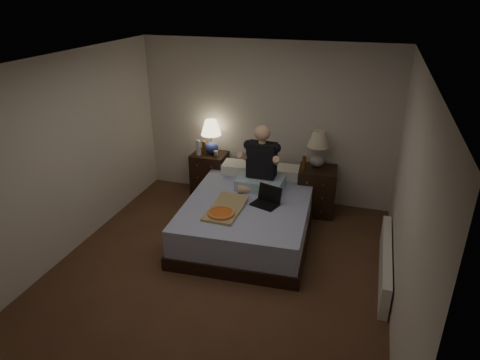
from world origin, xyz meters
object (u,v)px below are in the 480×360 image
(bed, at_px, (249,216))
(nightstand_right, at_px, (317,191))
(lamp_right, at_px, (318,149))
(beer_bottle_right, at_px, (304,164))
(soda_can, at_px, (216,154))
(water_bottle, at_px, (198,148))
(person, at_px, (261,158))
(radiator, at_px, (385,262))
(nightstand_left, at_px, (210,173))
(pizza_box, at_px, (221,214))
(beer_bottle_left, at_px, (204,148))
(lamp_left, at_px, (211,137))
(laptop, at_px, (265,197))

(bed, distance_m, nightstand_right, 1.22)
(lamp_right, relative_size, beer_bottle_right, 2.43)
(lamp_right, distance_m, soda_can, 1.61)
(water_bottle, bearing_deg, lamp_right, 1.90)
(person, relative_size, radiator, 0.58)
(nightstand_left, distance_m, nightstand_right, 1.79)
(pizza_box, xyz_separation_m, radiator, (2.03, 0.11, -0.38))
(soda_can, bearing_deg, lamp_right, 1.67)
(nightstand_left, xyz_separation_m, lamp_right, (1.75, -0.07, 0.65))
(nightstand_right, relative_size, water_bottle, 2.89)
(soda_can, height_order, beer_bottle_right, beer_bottle_right)
(beer_bottle_left, relative_size, pizza_box, 0.30)
(soda_can, distance_m, person, 1.08)
(lamp_left, distance_m, soda_can, 0.28)
(beer_bottle_left, height_order, beer_bottle_right, beer_bottle_right)
(bed, relative_size, pizza_box, 2.85)
(lamp_right, relative_size, person, 0.60)
(bed, xyz_separation_m, soda_can, (-0.83, 0.95, 0.49))
(pizza_box, bearing_deg, soda_can, 113.29)
(soda_can, relative_size, radiator, 0.06)
(nightstand_left, distance_m, lamp_left, 0.64)
(beer_bottle_right, bearing_deg, nightstand_right, 34.48)
(nightstand_left, distance_m, soda_can, 0.45)
(bed, height_order, nightstand_left, nightstand_left)
(person, bearing_deg, beer_bottle_left, 153.00)
(person, bearing_deg, nightstand_right, 36.91)
(water_bottle, height_order, beer_bottle_right, water_bottle)
(beer_bottle_right, xyz_separation_m, radiator, (1.22, -1.24, -0.64))
(beer_bottle_right, bearing_deg, lamp_left, 169.42)
(nightstand_right, relative_size, beer_bottle_left, 3.14)
(water_bottle, height_order, soda_can, water_bottle)
(bed, relative_size, lamp_left, 3.87)
(bed, xyz_separation_m, person, (0.06, 0.38, 0.74))
(beer_bottle_right, relative_size, radiator, 0.14)
(beer_bottle_left, xyz_separation_m, laptop, (1.29, -1.08, -0.17))
(water_bottle, bearing_deg, person, -25.20)
(nightstand_right, bearing_deg, lamp_left, 169.90)
(bed, xyz_separation_m, nightstand_left, (-0.98, 1.07, 0.09))
(soda_can, distance_m, beer_bottle_right, 1.45)
(bed, relative_size, beer_bottle_right, 9.43)
(beer_bottle_left, distance_m, radiator, 3.26)
(nightstand_left, xyz_separation_m, person, (1.04, -0.69, 0.65))
(beer_bottle_left, xyz_separation_m, beer_bottle_right, (1.64, -0.19, 0.01))
(bed, distance_m, radiator, 1.89)
(laptop, bearing_deg, nightstand_left, 154.79)
(beer_bottle_right, bearing_deg, person, -144.11)
(nightstand_right, xyz_separation_m, beer_bottle_right, (-0.20, -0.14, 0.48))
(lamp_right, height_order, laptop, lamp_right)
(radiator, bearing_deg, laptop, 167.58)
(soda_can, relative_size, person, 0.11)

